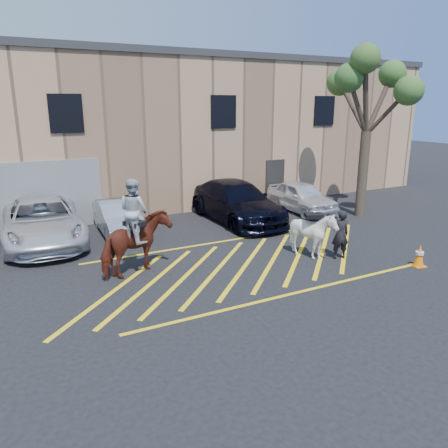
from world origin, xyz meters
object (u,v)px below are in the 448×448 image
car_blue_suv (236,202)px  car_white_suv (301,197)px  car_silver_sedan (118,218)px  mounted_bay (135,237)px  traffic_cone (419,255)px  car_white_pickup (43,221)px  handler (340,235)px  tree (370,86)px  saddled_white (313,234)px

car_blue_suv → car_white_suv: size_ratio=1.41×
car_silver_sedan → car_white_suv: size_ratio=0.97×
car_white_suv → mounted_bay: mounted_bay is taller
traffic_cone → mounted_bay: bearing=156.3°
car_white_pickup → mounted_bay: mounted_bay is taller
car_white_suv → handler: size_ratio=2.52×
car_silver_sedan → mounted_bay: bearing=-94.9°
tree → car_silver_sedan: bearing=168.1°
car_white_suv → traffic_cone: car_white_suv is taller
car_blue_suv → mounted_bay: (-5.71, -4.04, 0.33)m
car_blue_suv → handler: 5.88m
car_white_pickup → car_white_suv: (11.42, -0.51, -0.11)m
car_white_pickup → handler: handler is taller
mounted_bay → car_silver_sedan: bearing=82.2°
saddled_white → traffic_cone: size_ratio=2.61×
mounted_bay → tree: tree is taller
tree → car_white_pickup: bearing=169.5°
car_silver_sedan → mounted_bay: mounted_bay is taller
car_blue_suv → tree: bearing=-19.0°
car_white_suv → handler: bearing=-114.6°
handler → saddled_white: (-0.75, 0.47, -0.00)m
car_silver_sedan → saddled_white: size_ratio=2.12×
car_white_suv → saddled_white: saddled_white is taller
car_white_pickup → handler: size_ratio=3.57×
car_blue_suv → handler: car_blue_suv is taller
handler → mounted_bay: (-6.35, 1.81, 0.35)m
car_white_pickup → saddled_white: (7.73, -5.93, 0.00)m
mounted_bay → tree: bearing=10.9°
saddled_white → car_blue_suv: bearing=88.8°
car_blue_suv → handler: (0.64, -5.84, -0.03)m
car_blue_suv → car_white_suv: 3.58m
car_blue_suv → car_white_suv: car_blue_suv is taller
handler → saddled_white: 0.89m
traffic_cone → car_blue_suv: bearing=107.4°
car_white_pickup → traffic_cone: bearing=-35.8°
car_blue_suv → traffic_cone: 7.96m
car_silver_sedan → handler: 8.43m
handler → car_white_pickup: bearing=-20.7°
car_blue_suv → mounted_bay: 7.00m
car_blue_suv → saddled_white: size_ratio=3.07×
car_white_pickup → mounted_bay: (2.14, -4.59, 0.36)m
car_blue_suv → saddled_white: car_blue_suv is taller
car_blue_suv → handler: bearing=-83.5°
car_blue_suv → mounted_bay: mounted_bay is taller
mounted_bay → tree: size_ratio=0.40×
handler → traffic_cone: size_ratio=2.26×
traffic_cone → tree: tree is taller
car_white_suv → handler: (-2.93, -5.89, 0.12)m
car_blue_suv → traffic_cone: bearing=-72.4°
tree → car_white_suv: bearing=133.7°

